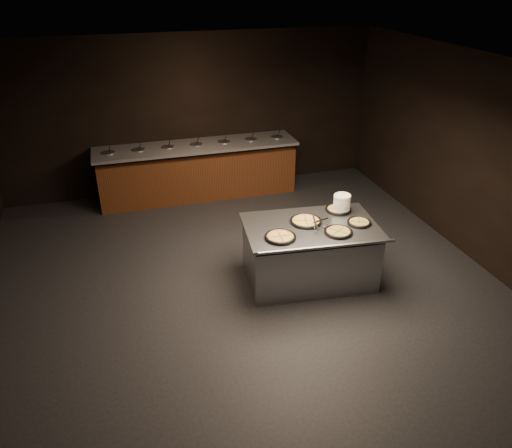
# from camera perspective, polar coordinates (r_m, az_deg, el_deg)

# --- Properties ---
(room) EXTENTS (7.02, 8.02, 2.92)m
(room) POSITION_cam_1_polar(r_m,az_deg,el_deg) (5.85, -0.74, 2.38)
(room) COLOR black
(room) RESTS_ON ground
(salad_bar) EXTENTS (3.70, 0.83, 1.18)m
(salad_bar) POSITION_cam_1_polar(r_m,az_deg,el_deg) (9.45, -6.63, 5.72)
(salad_bar) COLOR #552D14
(salad_bar) RESTS_ON ground
(serving_counter) EXTENTS (1.87, 1.31, 0.85)m
(serving_counter) POSITION_cam_1_polar(r_m,az_deg,el_deg) (6.90, 6.11, -3.39)
(serving_counter) COLOR #A7A9AE
(serving_counter) RESTS_ON ground
(plate_stack) EXTENTS (0.23, 0.23, 0.25)m
(plate_stack) POSITION_cam_1_polar(r_m,az_deg,el_deg) (7.07, 9.78, 2.34)
(plate_stack) COLOR white
(plate_stack) RESTS_ON serving_counter
(pan_veggie_whole) EXTENTS (0.41, 0.41, 0.04)m
(pan_veggie_whole) POSITION_cam_1_polar(r_m,az_deg,el_deg) (6.34, 2.79, -1.46)
(pan_veggie_whole) COLOR black
(pan_veggie_whole) RESTS_ON serving_counter
(pan_cheese_whole) EXTENTS (0.43, 0.43, 0.04)m
(pan_cheese_whole) POSITION_cam_1_polar(r_m,az_deg,el_deg) (6.75, 5.72, 0.34)
(pan_cheese_whole) COLOR black
(pan_cheese_whole) RESTS_ON serving_counter
(pan_cheese_slices_a) EXTENTS (0.37, 0.37, 0.04)m
(pan_cheese_slices_a) POSITION_cam_1_polar(r_m,az_deg,el_deg) (7.13, 9.39, 1.68)
(pan_cheese_slices_a) COLOR black
(pan_cheese_slices_a) RESTS_ON serving_counter
(pan_cheese_slices_b) EXTENTS (0.37, 0.37, 0.04)m
(pan_cheese_slices_b) POSITION_cam_1_polar(r_m,az_deg,el_deg) (6.54, 9.39, -0.87)
(pan_cheese_slices_b) COLOR black
(pan_cheese_slices_b) RESTS_ON serving_counter
(pan_veggie_slices) EXTENTS (0.32, 0.32, 0.04)m
(pan_veggie_slices) POSITION_cam_1_polar(r_m,az_deg,el_deg) (6.82, 11.70, 0.19)
(pan_veggie_slices) COLOR black
(pan_veggie_slices) RESTS_ON serving_counter
(server_left) EXTENTS (0.11, 0.35, 0.17)m
(server_left) POSITION_cam_1_polar(r_m,az_deg,el_deg) (6.56, 6.69, 0.08)
(server_left) COLOR #A7A9AE
(server_left) RESTS_ON serving_counter
(server_right) EXTENTS (0.28, 0.26, 0.17)m
(server_right) POSITION_cam_1_polar(r_m,az_deg,el_deg) (6.60, 7.75, 0.13)
(server_right) COLOR #A7A9AE
(server_right) RESTS_ON serving_counter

